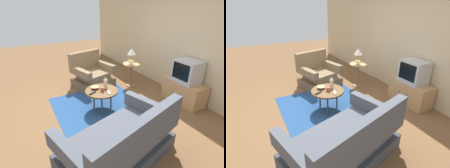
# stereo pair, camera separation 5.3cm
# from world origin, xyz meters

# --- Properties ---
(ground_plane) EXTENTS (16.00, 16.00, 0.00)m
(ground_plane) POSITION_xyz_m (0.00, 0.00, 0.00)
(ground_plane) COLOR brown
(back_wall) EXTENTS (9.00, 0.12, 2.70)m
(back_wall) POSITION_xyz_m (0.00, 2.22, 1.35)
(back_wall) COLOR #CCB78E
(back_wall) RESTS_ON ground
(area_rug) EXTENTS (2.10, 1.91, 0.00)m
(area_rug) POSITION_xyz_m (-0.09, 0.09, 0.00)
(area_rug) COLOR navy
(area_rug) RESTS_ON ground
(armchair) EXTENTS (1.06, 1.13, 0.93)m
(armchair) POSITION_xyz_m (-1.35, 0.39, 0.31)
(armchair) COLOR brown
(armchair) RESTS_ON ground
(couch) EXTENTS (1.38, 1.84, 0.91)m
(couch) POSITION_xyz_m (1.26, -0.26, 0.30)
(couch) COLOR #3E424B
(couch) RESTS_ON ground
(coffee_table) EXTENTS (0.68, 0.68, 0.47)m
(coffee_table) POSITION_xyz_m (-0.09, 0.09, 0.43)
(coffee_table) COLOR brown
(coffee_table) RESTS_ON ground
(side_table) EXTENTS (0.47, 0.47, 0.65)m
(side_table) POSITION_xyz_m (-0.81, 1.34, 0.46)
(side_table) COLOR tan
(side_table) RESTS_ON ground
(tv_stand) EXTENTS (0.94, 0.46, 0.51)m
(tv_stand) POSITION_xyz_m (0.51, 1.90, 0.26)
(tv_stand) COLOR tan
(tv_stand) RESTS_ON ground
(television) EXTENTS (0.53, 0.45, 0.49)m
(television) POSITION_xyz_m (0.51, 1.90, 0.76)
(television) COLOR #B7B7BC
(television) RESTS_ON tv_stand
(table_lamp) EXTENTS (0.22, 0.22, 0.41)m
(table_lamp) POSITION_xyz_m (-0.80, 1.31, 0.97)
(table_lamp) COLOR #9E937A
(table_lamp) RESTS_ON side_table
(vase) EXTENTS (0.08, 0.08, 0.26)m
(vase) POSITION_xyz_m (-0.15, 0.21, 0.59)
(vase) COLOR beige
(vase) RESTS_ON coffee_table
(mug) EXTENTS (0.12, 0.08, 0.08)m
(mug) POSITION_xyz_m (-0.04, 0.09, 0.51)
(mug) COLOR #B74C3D
(mug) RESTS_ON coffee_table
(bowl) EXTENTS (0.18, 0.18, 0.05)m
(bowl) POSITION_xyz_m (-0.22, -0.00, 0.49)
(bowl) COLOR tan
(bowl) RESTS_ON coffee_table
(tv_remote_dark) EXTENTS (0.11, 0.17, 0.02)m
(tv_remote_dark) POSITION_xyz_m (-0.04, -0.14, 0.48)
(tv_remote_dark) COLOR black
(tv_remote_dark) RESTS_ON coffee_table
(tv_remote_silver) EXTENTS (0.15, 0.08, 0.02)m
(tv_remote_silver) POSITION_xyz_m (0.10, 0.17, 0.48)
(tv_remote_silver) COLOR #B2B2B7
(tv_remote_silver) RESTS_ON coffee_table
(book) EXTENTS (0.24, 0.19, 0.02)m
(book) POSITION_xyz_m (-0.95, 1.42, 0.66)
(book) COLOR olive
(book) RESTS_ON side_table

